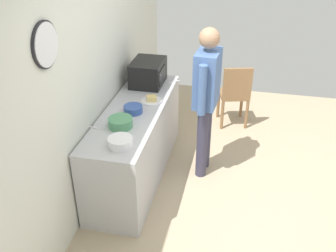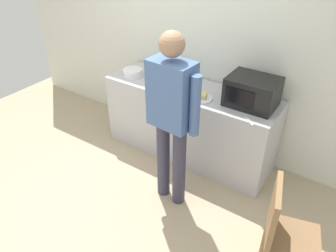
{
  "view_description": "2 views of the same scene",
  "coord_description": "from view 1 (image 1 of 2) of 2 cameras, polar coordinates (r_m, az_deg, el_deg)",
  "views": [
    {
      "loc": [
        -3.34,
        0.04,
        2.88
      ],
      "look_at": [
        0.38,
        0.86,
        0.66
      ],
      "focal_mm": 41.12,
      "sensor_mm": 36.0,
      "label": 1
    },
    {
      "loc": [
        1.9,
        -1.66,
        2.54
      ],
      "look_at": [
        0.3,
        0.74,
        0.66
      ],
      "focal_mm": 34.82,
      "sensor_mm": 36.0,
      "label": 2
    }
  ],
  "objects": [
    {
      "name": "ground_plane",
      "position": [
        4.41,
        10.06,
        -11.09
      ],
      "size": [
        6.0,
        6.0,
        0.0
      ],
      "primitive_type": "plane",
      "color": "tan"
    },
    {
      "name": "back_wall",
      "position": [
        4.01,
        -11.7,
        6.42
      ],
      "size": [
        5.4,
        0.13,
        2.6
      ],
      "color": "silver",
      "rests_on": "ground_plane"
    },
    {
      "name": "kitchen_counter",
      "position": [
        4.52,
        -4.77,
        -2.44
      ],
      "size": [
        2.04,
        0.62,
        0.89
      ],
      "primitive_type": "cube",
      "color": "#B7B7BC",
      "rests_on": "ground_plane"
    },
    {
      "name": "microwave",
      "position": [
        4.85,
        -2.96,
        7.94
      ],
      "size": [
        0.5,
        0.39,
        0.3
      ],
      "color": "black",
      "rests_on": "kitchen_counter"
    },
    {
      "name": "sandwich_plate",
      "position": [
        4.43,
        -2.45,
        3.9
      ],
      "size": [
        0.25,
        0.25,
        0.07
      ],
      "color": "white",
      "rests_on": "kitchen_counter"
    },
    {
      "name": "salad_bowl",
      "position": [
        4.2,
        -5.2,
        2.5
      ],
      "size": [
        0.21,
        0.21,
        0.08
      ],
      "primitive_type": "cylinder",
      "color": "#33519E",
      "rests_on": "kitchen_counter"
    },
    {
      "name": "cereal_bowl",
      "position": [
        3.63,
        -7.07,
        -2.37
      ],
      "size": [
        0.24,
        0.24,
        0.09
      ],
      "primitive_type": "cylinder",
      "color": "white",
      "rests_on": "kitchen_counter"
    },
    {
      "name": "mixing_bowl",
      "position": [
        3.94,
        -7.07,
        0.52
      ],
      "size": [
        0.25,
        0.25,
        0.1
      ],
      "primitive_type": "cylinder",
      "color": "#4C8E60",
      "rests_on": "kitchen_counter"
    },
    {
      "name": "fork_utensil",
      "position": [
        3.96,
        -10.56,
        -0.31
      ],
      "size": [
        0.04,
        0.17,
        0.01
      ],
      "primitive_type": "cube",
      "rotation": [
        0.0,
        0.0,
        1.45
      ],
      "color": "silver",
      "rests_on": "kitchen_counter"
    },
    {
      "name": "spoon_utensil",
      "position": [
        4.94,
        0.89,
        6.56
      ],
      "size": [
        0.13,
        0.13,
        0.01
      ],
      "primitive_type": "cube",
      "rotation": [
        0.0,
        0.0,
        2.36
      ],
      "color": "silver",
      "rests_on": "kitchen_counter"
    },
    {
      "name": "person_standing",
      "position": [
        4.3,
        5.71,
        4.88
      ],
      "size": [
        0.59,
        0.27,
        1.78
      ],
      "color": "#37354B",
      "rests_on": "ground_plane"
    },
    {
      "name": "wooden_chair",
      "position": [
        5.59,
        9.88,
        4.84
      ],
      "size": [
        0.49,
        0.49,
        0.94
      ],
      "color": "olive",
      "rests_on": "ground_plane"
    }
  ]
}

